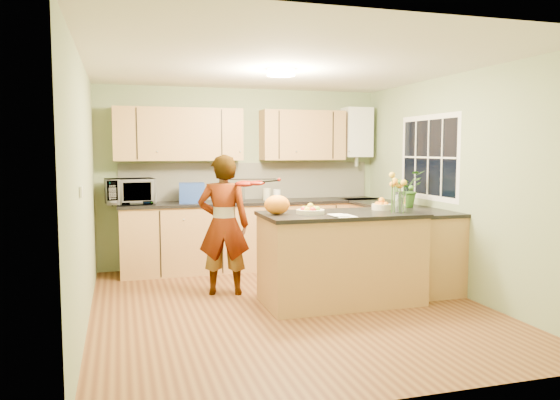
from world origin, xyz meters
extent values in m
plane|color=brown|center=(0.00, 0.00, 0.00)|extent=(4.50, 4.50, 0.00)
cube|color=silver|center=(0.00, 0.00, 2.50)|extent=(4.00, 4.50, 0.02)
cube|color=#8B9E71|center=(0.00, 2.25, 1.25)|extent=(4.00, 0.02, 2.50)
cube|color=#8B9E71|center=(0.00, -2.25, 1.25)|extent=(4.00, 0.02, 2.50)
cube|color=#8B9E71|center=(-2.00, 0.00, 1.25)|extent=(0.02, 4.50, 2.50)
cube|color=#8B9E71|center=(2.00, 0.00, 1.25)|extent=(0.02, 4.50, 2.50)
cube|color=#A37041|center=(0.10, 1.95, 0.45)|extent=(3.60, 0.60, 0.90)
cube|color=black|center=(0.10, 1.94, 0.92)|extent=(3.64, 0.62, 0.04)
cube|color=#A37041|center=(1.70, 0.85, 0.45)|extent=(0.60, 2.20, 0.90)
cube|color=black|center=(1.69, 0.85, 0.92)|extent=(0.62, 2.24, 0.04)
cube|color=beige|center=(0.10, 2.23, 1.20)|extent=(3.60, 0.02, 0.52)
cube|color=#A37041|center=(-0.90, 2.08, 1.85)|extent=(1.70, 0.34, 0.70)
cube|color=#A37041|center=(0.85, 2.08, 1.85)|extent=(1.20, 0.34, 0.70)
cube|color=white|center=(1.70, 2.09, 1.90)|extent=(0.40, 0.30, 0.72)
cylinder|color=#B7B8BC|center=(1.70, 2.09, 1.50)|extent=(0.06, 0.06, 0.20)
cube|color=white|center=(1.99, 0.60, 1.55)|extent=(0.01, 1.30, 1.05)
cube|color=black|center=(1.99, 0.60, 1.55)|extent=(0.01, 1.18, 0.92)
cube|color=white|center=(-1.99, -0.60, 1.30)|extent=(0.02, 0.09, 0.09)
cylinder|color=#FFEABF|center=(0.00, 0.30, 2.46)|extent=(0.30, 0.30, 0.06)
cylinder|color=white|center=(0.00, 0.30, 2.49)|extent=(0.10, 0.10, 0.02)
cube|color=#A37041|center=(0.58, 0.00, 0.47)|extent=(1.66, 0.83, 0.93)
cube|color=black|center=(0.58, 0.00, 0.95)|extent=(1.70, 0.87, 0.04)
cylinder|color=beige|center=(0.23, 0.00, 1.00)|extent=(0.30, 0.30, 0.04)
cylinder|color=beige|center=(1.13, 0.15, 1.01)|extent=(0.22, 0.22, 0.06)
cylinder|color=silver|center=(1.18, -0.18, 1.09)|extent=(0.11, 0.11, 0.22)
ellipsoid|color=orange|center=(-0.12, 0.05, 1.08)|extent=(0.30, 0.27, 0.20)
cube|color=white|center=(0.48, -0.30, 0.98)|extent=(0.20, 0.27, 0.01)
imported|color=tan|center=(-0.56, 0.70, 0.80)|extent=(0.66, 0.51, 1.59)
imported|color=white|center=(-1.55, 1.94, 1.11)|extent=(0.65, 0.48, 0.33)
cube|color=#203C96|center=(-0.76, 1.93, 1.07)|extent=(0.35, 0.28, 0.27)
cylinder|color=#B7B8BC|center=(-0.11, 1.97, 1.05)|extent=(0.16, 0.16, 0.22)
sphere|color=black|center=(-0.11, 1.97, 1.19)|extent=(0.08, 0.08, 0.08)
cylinder|color=beige|center=(0.30, 2.00, 1.02)|extent=(0.12, 0.12, 0.17)
cylinder|color=white|center=(0.41, 1.89, 1.02)|extent=(0.12, 0.12, 0.16)
imported|color=#386D24|center=(1.70, 0.62, 1.17)|extent=(0.49, 0.46, 0.45)
camera|label=1|loc=(-1.68, -5.35, 1.64)|focal=35.00mm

